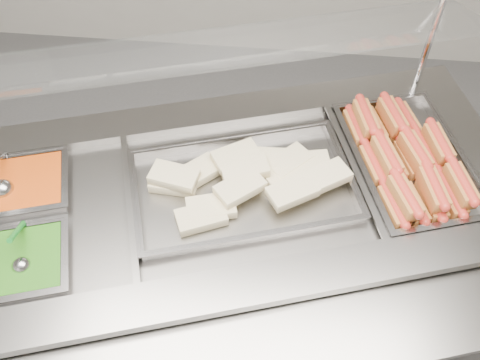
# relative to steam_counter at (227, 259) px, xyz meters

# --- Properties ---
(steam_counter) EXTENTS (2.23, 1.48, 0.98)m
(steam_counter) POSITION_rel_steam_counter_xyz_m (0.00, 0.00, 0.00)
(steam_counter) COLOR slate
(steam_counter) RESTS_ON ground
(tray_rail) EXTENTS (1.96, 0.95, 0.06)m
(tray_rail) POSITION_rel_steam_counter_xyz_m (0.17, -0.53, 0.44)
(tray_rail) COLOR gray
(tray_rail) RESTS_ON steam_counter
(sneeze_guard) EXTENTS (1.82, 0.84, 0.48)m
(sneeze_guard) POSITION_rel_steam_counter_xyz_m (-0.07, 0.23, 0.89)
(sneeze_guard) COLOR silver
(sneeze_guard) RESTS_ON steam_counter
(pan_hotdogs) EXTENTS (0.53, 0.69, 0.11)m
(pan_hotdogs) POSITION_rel_steam_counter_xyz_m (0.65, 0.20, 0.45)
(pan_hotdogs) COLOR gray
(pan_hotdogs) RESTS_ON steam_counter
(pan_wraps) EXTENTS (0.84, 0.64, 0.08)m
(pan_wraps) POSITION_rel_steam_counter_xyz_m (0.06, 0.02, 0.46)
(pan_wraps) COLOR gray
(pan_wraps) RESTS_ON steam_counter
(pan_beans) EXTENTS (0.39, 0.35, 0.11)m
(pan_beans) POSITION_rel_steam_counter_xyz_m (-0.72, -0.06, 0.45)
(pan_beans) COLOR gray
(pan_beans) RESTS_ON steam_counter
(pan_peas) EXTENTS (0.39, 0.35, 0.11)m
(pan_peas) POSITION_rel_steam_counter_xyz_m (-0.63, -0.36, 0.45)
(pan_peas) COLOR gray
(pan_peas) RESTS_ON steam_counter
(hotdogs_in_buns) EXTENTS (0.43, 0.61, 0.13)m
(hotdogs_in_buns) POSITION_rel_steam_counter_xyz_m (0.63, 0.19, 0.50)
(hotdogs_in_buns) COLOR brown
(hotdogs_in_buns) RESTS_ON pan_hotdogs
(tortilla_wraps) EXTENTS (0.71, 0.44, 0.08)m
(tortilla_wraps) POSITION_rel_steam_counter_xyz_m (0.07, 0.04, 0.50)
(tortilla_wraps) COLOR beige
(tortilla_wraps) RESTS_ON pan_wraps
(ladle) EXTENTS (0.10, 0.20, 0.17)m
(ladle) POSITION_rel_steam_counter_xyz_m (-0.76, -0.09, 0.50)
(ladle) COLOR #A0A1A5
(ladle) RESTS_ON pan_beans
(serving_spoon) EXTENTS (0.09, 0.19, 0.16)m
(serving_spoon) POSITION_rel_steam_counter_xyz_m (-0.59, -0.36, 0.50)
(serving_spoon) COLOR #A0A1A5
(serving_spoon) RESTS_ON pan_peas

